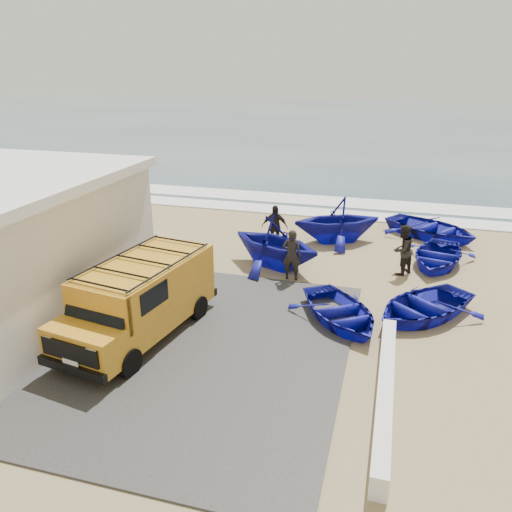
# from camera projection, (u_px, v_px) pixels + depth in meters

# --- Properties ---
(ground) EXTENTS (160.00, 160.00, 0.00)m
(ground) POSITION_uv_depth(u_px,v_px,m) (223.00, 315.00, 15.53)
(ground) COLOR #9E845B
(slab) EXTENTS (12.00, 10.00, 0.05)m
(slab) POSITION_uv_depth(u_px,v_px,m) (134.00, 337.00, 14.23)
(slab) COLOR #3D3B38
(slab) RESTS_ON ground
(ocean) EXTENTS (180.00, 88.00, 0.01)m
(ocean) POSITION_uv_depth(u_px,v_px,m) (363.00, 123.00, 65.80)
(ocean) COLOR #385166
(ocean) RESTS_ON ground
(surf_line) EXTENTS (180.00, 1.60, 0.06)m
(surf_line) POSITION_uv_depth(u_px,v_px,m) (298.00, 211.00, 26.29)
(surf_line) COLOR white
(surf_line) RESTS_ON ground
(surf_wash) EXTENTS (180.00, 2.20, 0.04)m
(surf_wash) POSITION_uv_depth(u_px,v_px,m) (306.00, 200.00, 28.54)
(surf_wash) COLOR white
(surf_wash) RESTS_ON ground
(parapet) EXTENTS (0.35, 6.00, 0.55)m
(parapet) POSITION_uv_depth(u_px,v_px,m) (385.00, 391.00, 11.47)
(parapet) COLOR silver
(parapet) RESTS_ON ground
(van) EXTENTS (2.86, 5.48, 2.24)m
(van) POSITION_uv_depth(u_px,v_px,m) (141.00, 297.00, 13.97)
(van) COLOR orange
(van) RESTS_ON ground
(boat_near_left) EXTENTS (4.01, 4.28, 0.72)m
(boat_near_left) POSITION_uv_depth(u_px,v_px,m) (340.00, 312.00, 14.94)
(boat_near_left) COLOR #14179E
(boat_near_left) RESTS_ON ground
(boat_near_right) EXTENTS (4.45, 4.57, 0.77)m
(boat_near_right) POSITION_uv_depth(u_px,v_px,m) (423.00, 306.00, 15.25)
(boat_near_right) COLOR #14179E
(boat_near_right) RESTS_ON ground
(boat_mid_left) EXTENTS (4.80, 4.54, 2.00)m
(boat_mid_left) POSITION_uv_depth(u_px,v_px,m) (275.00, 242.00, 18.83)
(boat_mid_left) COLOR #14179E
(boat_mid_left) RESTS_ON ground
(boat_mid_right) EXTENTS (3.36, 4.15, 0.76)m
(boat_mid_right) POSITION_uv_depth(u_px,v_px,m) (437.00, 256.00, 19.23)
(boat_mid_right) COLOR #14179E
(boat_mid_right) RESTS_ON ground
(boat_far_left) EXTENTS (4.84, 4.60, 1.99)m
(boat_far_left) POSITION_uv_depth(u_px,v_px,m) (337.00, 220.00, 21.55)
(boat_far_left) COLOR #14179E
(boat_far_left) RESTS_ON ground
(boat_far_right) EXTENTS (5.17, 4.85, 0.87)m
(boat_far_right) POSITION_uv_depth(u_px,v_px,m) (431.00, 228.00, 22.25)
(boat_far_right) COLOR #14179E
(boat_far_right) RESTS_ON ground
(fisherman_front) EXTENTS (0.70, 0.48, 1.87)m
(fisherman_front) POSITION_uv_depth(u_px,v_px,m) (292.00, 255.00, 17.74)
(fisherman_front) COLOR black
(fisherman_front) RESTS_ON ground
(fisherman_middle) EXTENTS (1.13, 1.17, 1.89)m
(fisherman_middle) POSITION_uv_depth(u_px,v_px,m) (402.00, 250.00, 18.22)
(fisherman_middle) COLOR black
(fisherman_middle) RESTS_ON ground
(fisherman_back) EXTENTS (1.14, 0.59, 1.87)m
(fisherman_back) POSITION_uv_depth(u_px,v_px,m) (275.00, 227.00, 20.79)
(fisherman_back) COLOR black
(fisherman_back) RESTS_ON ground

